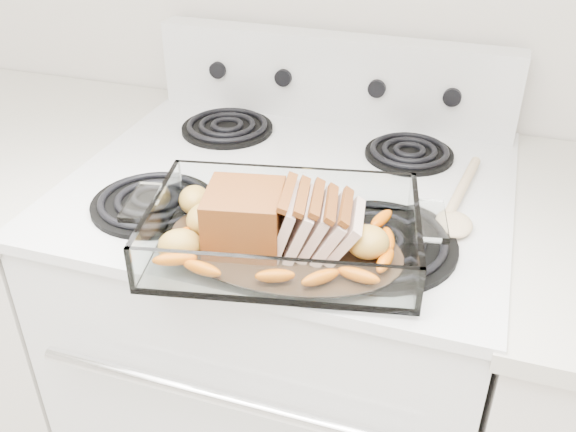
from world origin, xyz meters
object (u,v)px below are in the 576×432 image
(baking_dish, at_px, (284,239))
(pork_roast, at_px, (269,219))
(counter_left, at_px, (35,304))
(electric_range, at_px, (290,360))

(baking_dish, bearing_deg, pork_roast, 168.63)
(counter_left, xyz_separation_m, pork_roast, (0.71, -0.23, 0.53))
(counter_left, xyz_separation_m, baking_dish, (0.73, -0.23, 0.50))
(counter_left, distance_m, pork_roast, 0.91)
(electric_range, xyz_separation_m, counter_left, (-0.67, -0.00, -0.02))
(pork_roast, bearing_deg, baking_dish, 3.49)
(electric_range, xyz_separation_m, baking_dish, (0.06, -0.23, 0.48))
(baking_dish, distance_m, pork_roast, 0.04)
(counter_left, relative_size, baking_dish, 2.39)
(electric_range, height_order, pork_roast, electric_range)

